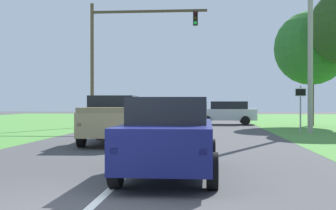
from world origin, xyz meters
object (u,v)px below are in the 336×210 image
Objects in this scene: crossing_suv_far at (227,112)px; red_suv_near at (171,134)px; traffic_light at (121,45)px; pickup_truck_lead at (115,119)px; keep_moving_sign at (301,103)px; oak_tree_right at (311,48)px; utility_pole_right at (310,40)px.

red_suv_near is at bearing -95.82° from crossing_suv_far.
traffic_light is 9.65m from crossing_suv_far.
red_suv_near is at bearing -69.18° from pickup_truck_lead.
crossing_suv_far is (2.41, 23.60, -0.03)m from red_suv_near.
traffic_light is at bearing 104.33° from red_suv_near.
keep_moving_sign is at bearing -28.09° from traffic_light.
pickup_truck_lead is at bearing -80.08° from traffic_light.
pickup_truck_lead is 18.97m from oak_tree_right.
oak_tree_right is 0.81× the size of utility_pole_right.
pickup_truck_lead is 0.66× the size of traffic_light.
pickup_truck_lead is at bearing 110.82° from red_suv_near.
oak_tree_right is at bearing 52.13° from pickup_truck_lead.
traffic_light is 0.84× the size of utility_pole_right.
oak_tree_right is 7.95m from utility_pole_right.
oak_tree_right reaches higher than keep_moving_sign.
keep_moving_sign is 0.31× the size of oak_tree_right.
oak_tree_right reaches higher than pickup_truck_lead.
keep_moving_sign is 3.57m from utility_pole_right.
keep_moving_sign is 9.67m from oak_tree_right.
keep_moving_sign is at bearing 66.98° from red_suv_near.
red_suv_near is at bearing -110.72° from oak_tree_right.
red_suv_near is 8.18m from pickup_truck_lead.
crossing_suv_far is at bearing 166.69° from oak_tree_right.
keep_moving_sign is at bearing -132.35° from utility_pole_right.
utility_pole_right is (4.10, -9.13, 4.14)m from crossing_suv_far.
red_suv_near reaches higher than crossing_suv_far.
red_suv_near is 1.07× the size of crossing_suv_far.
oak_tree_right is (8.39, 22.18, 4.63)m from red_suv_near.
crossing_suv_far is at bearing 84.18° from red_suv_near.
traffic_light reaches higher than crossing_suv_far.
oak_tree_right is (11.30, 14.53, 4.59)m from pickup_truck_lead.
utility_pole_right reaches higher than oak_tree_right.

